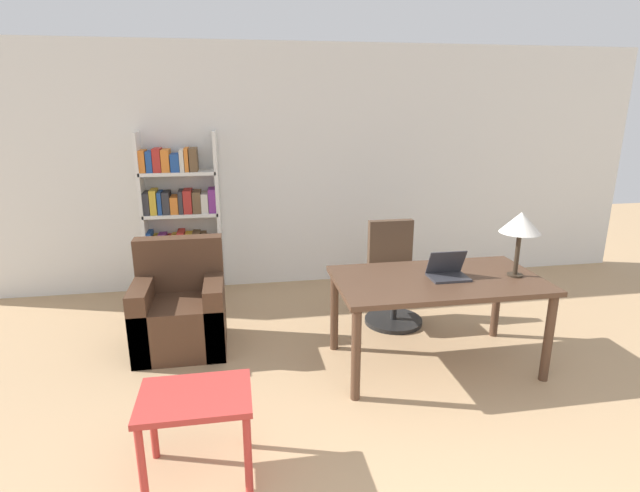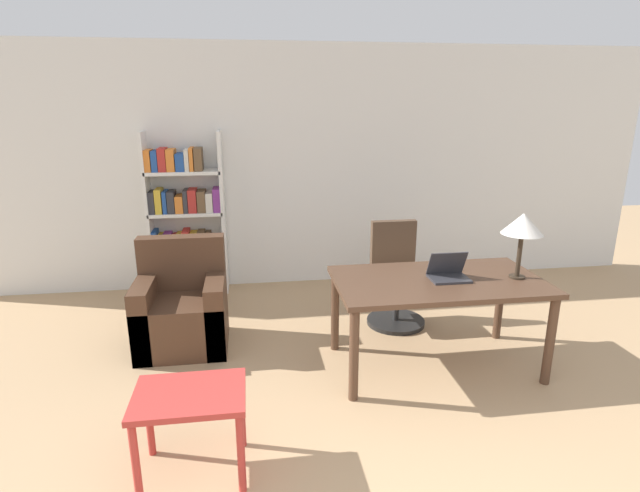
# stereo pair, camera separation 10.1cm
# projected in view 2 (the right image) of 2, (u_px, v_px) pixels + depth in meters

# --- Properties ---
(wall_back) EXTENTS (8.00, 0.06, 2.70)m
(wall_back) POSITION_uv_depth(u_px,v_px,m) (311.00, 168.00, 5.69)
(wall_back) COLOR white
(wall_back) RESTS_ON ground_plane
(desk) EXTENTS (1.62, 0.90, 0.75)m
(desk) POSITION_uv_depth(u_px,v_px,m) (438.00, 290.00, 3.92)
(desk) COLOR #4C3323
(desk) RESTS_ON ground_plane
(laptop) EXTENTS (0.30, 0.22, 0.21)m
(laptop) POSITION_uv_depth(u_px,v_px,m) (448.00, 273.00, 3.89)
(laptop) COLOR #2D2D33
(laptop) RESTS_ON desk
(table_lamp) EXTENTS (0.31, 0.31, 0.52)m
(table_lamp) POSITION_uv_depth(u_px,v_px,m) (523.00, 225.00, 3.81)
(table_lamp) COLOR #2D2319
(table_lamp) RESTS_ON desk
(office_chair) EXTENTS (0.56, 0.56, 0.99)m
(office_chair) POSITION_uv_depth(u_px,v_px,m) (395.00, 280.00, 4.81)
(office_chair) COLOR black
(office_chair) RESTS_ON ground_plane
(side_table_blue) EXTENTS (0.62, 0.46, 0.53)m
(side_table_blue) POSITION_uv_depth(u_px,v_px,m) (190.00, 406.00, 2.81)
(side_table_blue) COLOR #B2332D
(side_table_blue) RESTS_ON ground_plane
(armchair) EXTENTS (0.75, 0.67, 0.94)m
(armchair) POSITION_uv_depth(u_px,v_px,m) (183.00, 311.00, 4.36)
(armchair) COLOR #472D1E
(armchair) RESTS_ON ground_plane
(bookshelf) EXTENTS (0.82, 0.28, 1.79)m
(bookshelf) POSITION_uv_depth(u_px,v_px,m) (184.00, 222.00, 5.46)
(bookshelf) COLOR white
(bookshelf) RESTS_ON ground_plane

